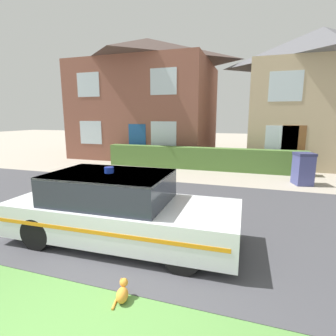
{
  "coord_description": "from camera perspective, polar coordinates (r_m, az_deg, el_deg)",
  "views": [
    {
      "loc": [
        1.93,
        -1.93,
        2.46
      ],
      "look_at": [
        -0.31,
        4.96,
        1.05
      ],
      "focal_mm": 28.0,
      "sensor_mm": 36.0,
      "label": 1
    }
  ],
  "objects": [
    {
      "name": "road_strip",
      "position": [
        6.91,
        0.62,
        -9.79
      ],
      "size": [
        28.0,
        6.44,
        0.01
      ],
      "primitive_type": "cube",
      "color": "#424247",
      "rests_on": "ground"
    },
    {
      "name": "lawn_verge",
      "position": [
        3.79,
        -20.94,
        -30.17
      ],
      "size": [
        28.0,
        1.6,
        0.01
      ],
      "primitive_type": "cube",
      "color": "#568C42",
      "rests_on": "ground"
    },
    {
      "name": "garden_hedge",
      "position": [
        12.61,
        6.96,
        2.09
      ],
      "size": [
        9.35,
        0.56,
        1.05
      ],
      "primitive_type": "cube",
      "color": "#4C7233",
      "rests_on": "ground"
    },
    {
      "name": "police_car",
      "position": [
        5.33,
        -10.61,
        -8.72
      ],
      "size": [
        4.56,
        1.85,
        1.49
      ],
      "rotation": [
        0.0,
        0.0,
        0.03
      ],
      "color": "black",
      "rests_on": "road_strip"
    },
    {
      "name": "cat",
      "position": [
        3.97,
        -9.88,
        -25.19
      ],
      "size": [
        0.21,
        0.35,
        0.3
      ],
      "rotation": [
        0.0,
        0.0,
        1.8
      ],
      "color": "orange",
      "rests_on": "ground"
    },
    {
      "name": "house_left",
      "position": [
        17.68,
        -4.35,
        15.05
      ],
      "size": [
        8.41,
        7.01,
        7.32
      ],
      "color": "brown",
      "rests_on": "ground"
    },
    {
      "name": "house_right",
      "position": [
        16.31,
        29.63,
        13.4
      ],
      "size": [
        6.97,
        6.22,
        6.94
      ],
      "color": "tan",
      "rests_on": "ground"
    },
    {
      "name": "wheelie_bin",
      "position": [
        10.84,
        27.35,
        -0.12
      ],
      "size": [
        0.77,
        0.82,
        1.19
      ],
      "rotation": [
        0.0,
        0.0,
        0.27
      ],
      "color": "#474C8C",
      "rests_on": "ground"
    }
  ]
}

